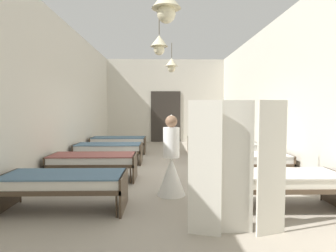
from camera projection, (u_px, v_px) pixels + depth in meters
name	position (u px, v px, depth m)	size (l,w,h in m)	color
ground_plane	(169.00, 172.00, 7.43)	(6.14, 13.31, 0.10)	#9E9384
room_shell	(168.00, 96.00, 8.55)	(5.94, 12.91, 3.91)	beige
bed_left_row_0	(64.00, 182.00, 4.51)	(1.90, 0.84, 0.57)	#473828
bed_right_row_0	(281.00, 181.00, 4.59)	(1.90, 0.84, 0.57)	#473828
bed_left_row_1	(93.00, 160.00, 6.41)	(1.90, 0.84, 0.57)	#473828
bed_right_row_1	(246.00, 160.00, 6.49)	(1.90, 0.84, 0.57)	#473828
bed_left_row_2	(109.00, 148.00, 8.31)	(1.90, 0.84, 0.57)	#473828
bed_right_row_2	(227.00, 148.00, 8.38)	(1.90, 0.84, 0.57)	#473828
bed_left_row_3	(119.00, 141.00, 10.20)	(1.90, 0.84, 0.57)	#473828
bed_right_row_3	(215.00, 141.00, 10.28)	(1.90, 0.84, 0.57)	#473828
nurse_near_aisle	(171.00, 167.00, 5.27)	(0.52, 0.52, 1.49)	white
patient_seated_primary	(215.00, 133.00, 8.35)	(0.44, 0.44, 0.80)	gray
privacy_screen	(238.00, 168.00, 3.60)	(1.25, 0.16, 1.70)	silver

